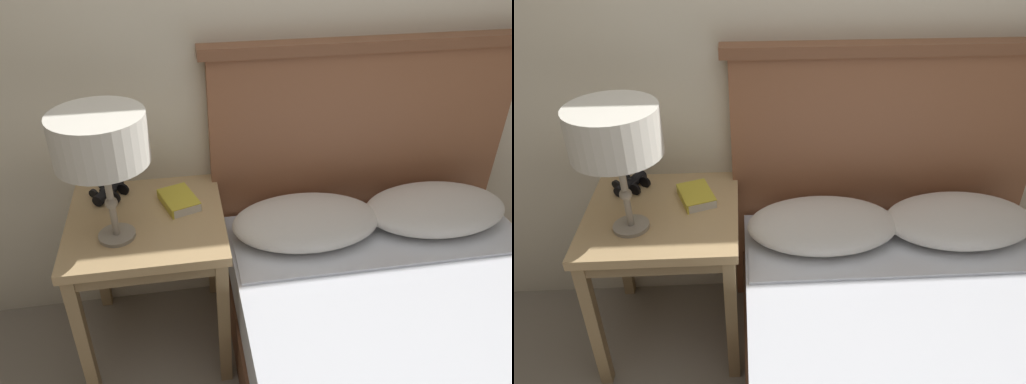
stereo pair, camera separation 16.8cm
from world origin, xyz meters
TOP-DOWN VIEW (x-y plane):
  - wall_back at (0.00, 0.97)m, footprint 8.00×0.06m
  - nightstand at (-0.53, 0.66)m, footprint 0.58×0.58m
  - bed at (0.38, 0.13)m, footprint 1.35×1.78m
  - table_lamp at (-0.63, 0.55)m, footprint 0.30×0.30m
  - book_on_nightstand at (-0.40, 0.73)m, footprint 0.17×0.20m
  - binoculars_pair at (-0.67, 0.83)m, footprint 0.16×0.16m

SIDE VIEW (x-z plane):
  - bed at x=0.38m, z-range -0.32..0.88m
  - nightstand at x=-0.53m, z-range 0.23..0.87m
  - book_on_nightstand at x=-0.40m, z-range 0.64..0.68m
  - binoculars_pair at x=-0.67m, z-range 0.64..0.69m
  - table_lamp at x=-0.63m, z-range 0.78..1.25m
  - wall_back at x=0.00m, z-range 0.00..2.60m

